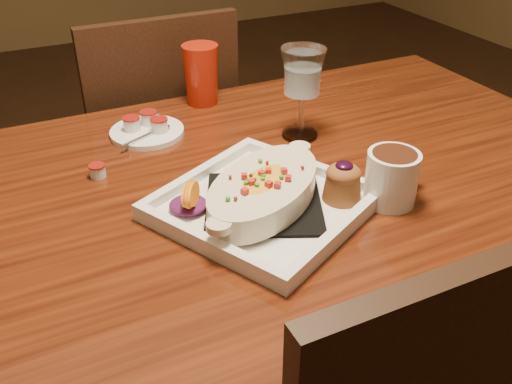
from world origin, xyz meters
name	(u,v)px	position (x,y,z in m)	size (l,w,h in m)	color
table	(250,227)	(0.00, 0.00, 0.65)	(1.50, 0.90, 0.75)	maroon
chair_far	(158,154)	(0.00, 0.63, 0.51)	(0.42, 0.42, 0.93)	black
plate	(268,194)	(-0.01, -0.09, 0.78)	(0.42, 0.42, 0.08)	white
coffee_mug	(393,175)	(0.20, -0.16, 0.80)	(0.13, 0.09, 0.10)	white
goblet	(302,77)	(0.18, 0.13, 0.88)	(0.09, 0.09, 0.19)	silver
saucer	(147,129)	(-0.11, 0.28, 0.76)	(0.16, 0.16, 0.11)	white
creamer_loose	(97,171)	(-0.25, 0.15, 0.76)	(0.03, 0.03, 0.02)	silver
red_tumbler	(201,75)	(0.06, 0.39, 0.82)	(0.08, 0.08, 0.14)	#AC1D0C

